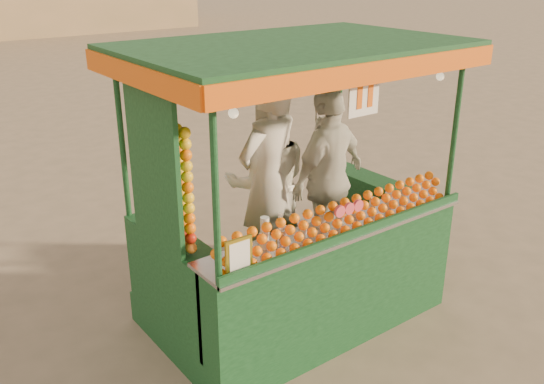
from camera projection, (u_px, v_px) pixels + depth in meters
ground at (267, 311)px, 5.42m from camera, size 90.00×90.00×0.00m
juice_cart at (295, 241)px, 5.00m from camera, size 2.67×1.73×2.43m
vendor_left at (269, 181)px, 5.15m from camera, size 0.75×0.56×1.86m
vendor_middle at (268, 184)px, 5.37m from camera, size 1.00×0.94×1.65m
vendor_right at (328, 178)px, 5.42m from camera, size 1.07×0.64×1.71m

